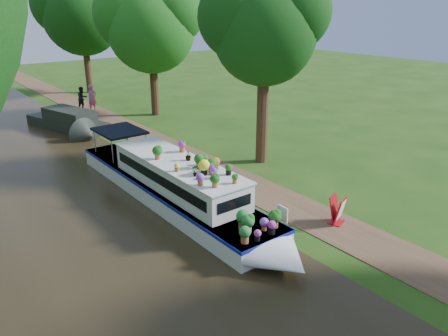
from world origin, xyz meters
TOP-DOWN VIEW (x-y plane):
  - ground at (0.00, 0.00)m, footprint 100.00×100.00m
  - canal_water at (-6.00, 0.00)m, footprint 10.00×100.00m
  - towpath at (1.20, 0.00)m, footprint 2.20×100.00m
  - plant_boat at (-2.25, 1.14)m, footprint 2.29×13.52m
  - tree_near_overhang at (3.79, 3.06)m, footprint 5.52×5.28m
  - tree_near_mid at (4.48, 15.08)m, footprint 6.90×6.60m
  - tree_near_far at (3.98, 26.09)m, footprint 7.59×7.26m
  - second_boat at (-1.80, 14.75)m, footprint 3.54×7.29m
  - sandwich_board at (1.46, -3.67)m, footprint 0.69×0.69m
  - pedestrian_pink at (1.31, 18.64)m, footprint 0.79×0.61m
  - pedestrian_dark at (0.92, 19.59)m, footprint 0.99×0.87m
  - verge_plant at (-0.60, -1.05)m, footprint 0.40×0.35m

SIDE VIEW (x-z plane):
  - ground at x=0.00m, z-range 0.00..0.00m
  - canal_water at x=-6.00m, z-range 0.00..0.02m
  - towpath at x=1.20m, z-range 0.00..0.03m
  - verge_plant at x=-0.60m, z-range 0.00..0.45m
  - sandwich_board at x=1.46m, z-range -0.02..1.01m
  - second_boat at x=-1.80m, z-range -0.13..1.21m
  - plant_boat at x=-2.25m, z-range -0.29..1.99m
  - pedestrian_dark at x=0.92m, z-range 0.03..1.75m
  - pedestrian_pink at x=1.31m, z-range 0.03..1.97m
  - tree_near_mid at x=4.48m, z-range 1.74..11.14m
  - tree_near_overhang at x=3.79m, z-range 2.11..11.10m
  - tree_near_far at x=3.98m, z-range 1.90..12.20m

